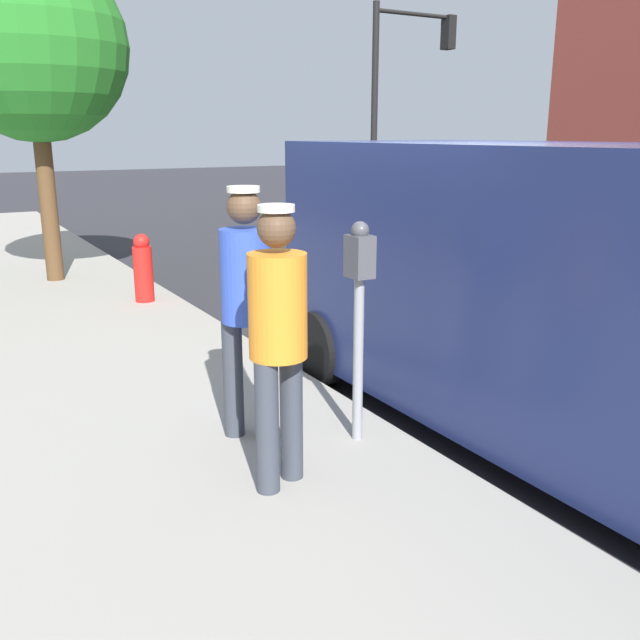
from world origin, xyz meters
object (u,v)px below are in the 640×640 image
parking_meter_near (359,295)px  parked_van (586,291)px  pedestrian_in_orange (278,331)px  fire_hydrant (143,269)px  pedestrian_in_blue (246,298)px  street_tree (32,47)px  traffic_light_corner (403,78)px

parking_meter_near → parked_van: (-1.50, 0.59, -0.03)m
pedestrian_in_orange → fire_hydrant: size_ratio=1.97×
pedestrian_in_blue → street_tree: street_tree is taller
parking_meter_near → pedestrian_in_orange: pedestrian_in_orange is taller
pedestrian_in_blue → fire_hydrant: pedestrian_in_blue is taller
parking_meter_near → street_tree: (0.84, -6.78, 2.15)m
pedestrian_in_blue → pedestrian_in_orange: 0.75m
pedestrian_in_blue → fire_hydrant: (-0.53, -4.37, -0.58)m
parking_meter_near → pedestrian_in_blue: (0.63, -0.43, -0.03)m
parking_meter_near → fire_hydrant: size_ratio=1.77×
fire_hydrant → traffic_light_corner: bearing=-144.4°
pedestrian_in_blue → traffic_light_corner: size_ratio=0.33×
parking_meter_near → pedestrian_in_orange: 0.82m
parked_van → street_tree: 8.03m
street_tree → fire_hydrant: (-0.74, 1.98, -2.76)m
pedestrian_in_blue → fire_hydrant: size_ratio=2.02×
parked_van → fire_hydrant: parked_van is taller
fire_hydrant → pedestrian_in_blue: bearing=83.2°
pedestrian_in_orange → traffic_light_corner: size_ratio=0.33×
parking_meter_near → traffic_light_corner: bearing=-127.5°
parking_meter_near → pedestrian_in_blue: size_ratio=0.87×
pedestrian_in_blue → traffic_light_corner: traffic_light_corner is taller
pedestrian_in_blue → parked_van: 2.36m
pedestrian_in_blue → street_tree: 6.72m
parking_meter_near → fire_hydrant: 4.84m
parking_meter_near → fire_hydrant: parking_meter_near is taller
pedestrian_in_blue → traffic_light_corner: (-8.94, -10.41, 2.37)m
pedestrian_in_blue → pedestrian_in_orange: bearing=79.8°
traffic_light_corner → street_tree: bearing=23.9°
pedestrian_in_blue → street_tree: (0.22, -6.35, 2.18)m
pedestrian_in_blue → street_tree: size_ratio=0.39×
traffic_light_corner → fire_hydrant: bearing=35.6°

